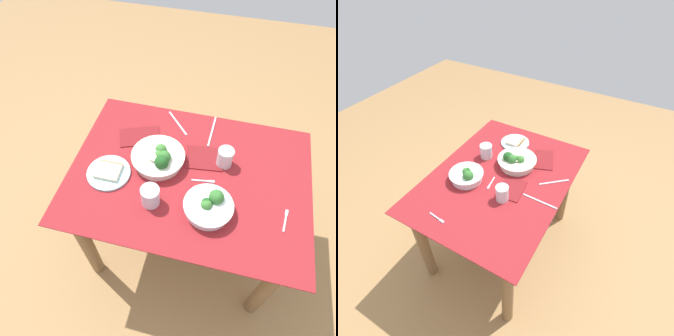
% 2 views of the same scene
% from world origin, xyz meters
% --- Properties ---
extents(ground_plane, '(6.00, 6.00, 0.00)m').
position_xyz_m(ground_plane, '(0.00, 0.00, 0.00)').
color(ground_plane, '#9E7547').
extents(dining_table, '(1.12, 0.83, 0.72)m').
position_xyz_m(dining_table, '(0.00, 0.00, 0.59)').
color(dining_table, maroon).
rests_on(dining_table, ground_plane).
extents(broccoli_bowl_far, '(0.21, 0.21, 0.10)m').
position_xyz_m(broccoli_bowl_far, '(-0.12, 0.17, 0.76)').
color(broccoli_bowl_far, white).
rests_on(broccoli_bowl_far, dining_table).
extents(broccoli_bowl_near, '(0.26, 0.26, 0.10)m').
position_xyz_m(broccoli_bowl_near, '(0.15, -0.03, 0.76)').
color(broccoli_bowl_near, silver).
rests_on(broccoli_bowl_near, dining_table).
extents(bread_side_plate, '(0.21, 0.21, 0.03)m').
position_xyz_m(bread_side_plate, '(0.37, 0.09, 0.73)').
color(bread_side_plate, '#99C6D1').
rests_on(bread_side_plate, dining_table).
extents(water_glass_center, '(0.08, 0.08, 0.10)m').
position_xyz_m(water_glass_center, '(0.13, 0.19, 0.77)').
color(water_glass_center, silver).
rests_on(water_glass_center, dining_table).
extents(water_glass_side, '(0.08, 0.08, 0.10)m').
position_xyz_m(water_glass_side, '(-0.15, -0.10, 0.77)').
color(water_glass_side, silver).
rests_on(water_glass_side, dining_table).
extents(fork_by_far_bowl, '(0.11, 0.03, 0.00)m').
position_xyz_m(fork_by_far_bowl, '(-0.08, 0.02, 0.72)').
color(fork_by_far_bowl, '#B7B7BC').
rests_on(fork_by_far_bowl, dining_table).
extents(fork_by_near_bowl, '(0.02, 0.11, 0.00)m').
position_xyz_m(fork_by_near_bowl, '(-0.45, 0.13, 0.72)').
color(fork_by_near_bowl, '#B7B7BC').
rests_on(fork_by_near_bowl, dining_table).
extents(table_knife_left, '(0.13, 0.15, 0.00)m').
position_xyz_m(table_knife_left, '(0.13, -0.31, 0.72)').
color(table_knife_left, '#B7B7BC').
rests_on(table_knife_left, dining_table).
extents(table_knife_right, '(0.02, 0.22, 0.00)m').
position_xyz_m(table_knife_right, '(-0.06, -0.30, 0.72)').
color(table_knife_right, '#B7B7BC').
rests_on(table_knife_right, dining_table).
extents(napkin_folded_upper, '(0.20, 0.16, 0.01)m').
position_xyz_m(napkin_folded_upper, '(-0.05, -0.11, 0.72)').
color(napkin_folded_upper, maroon).
rests_on(napkin_folded_upper, dining_table).
extents(napkin_folded_lower, '(0.24, 0.19, 0.01)m').
position_xyz_m(napkin_folded_lower, '(0.30, -0.17, 0.72)').
color(napkin_folded_lower, maroon).
rests_on(napkin_folded_lower, dining_table).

